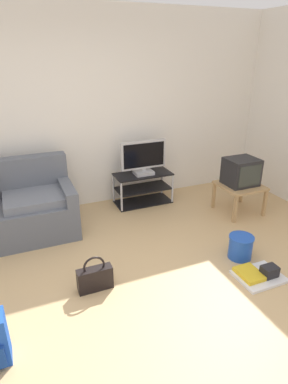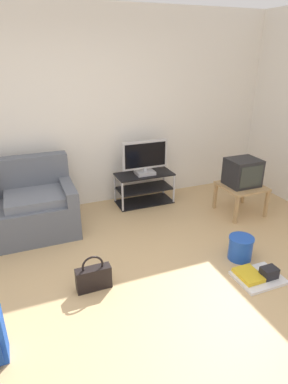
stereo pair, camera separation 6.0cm
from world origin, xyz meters
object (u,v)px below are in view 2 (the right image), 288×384
object	(u,v)px
floor_tray	(258,276)
handbag	(94,277)
side_table	(241,189)
tv_stand	(144,188)
crt_tv	(243,172)
cleaning_bucket	(241,247)
flat_tv	(145,158)

from	to	relation	value
floor_tray	handbag	bearing A→B (deg)	163.03
side_table	floor_tray	size ratio (longest dim) A/B	1.21
tv_stand	side_table	xyz separation A→B (m)	(1.13, -0.81, 0.13)
crt_tv	cleaning_bucket	size ratio (longest dim) A/B	1.56
floor_tray	cleaning_bucket	bearing A→B (deg)	82.19
cleaning_bucket	handbag	bearing A→B (deg)	176.28
tv_stand	side_table	world-z (taller)	tv_stand
tv_stand	crt_tv	world-z (taller)	crt_tv
flat_tv	crt_tv	distance (m)	1.37
side_table	crt_tv	xyz separation A→B (m)	(0.00, 0.02, 0.24)
flat_tv	floor_tray	distance (m)	2.24
tv_stand	cleaning_bucket	world-z (taller)	tv_stand
tv_stand	crt_tv	bearing A→B (deg)	-35.26
tv_stand	side_table	size ratio (longest dim) A/B	1.50
flat_tv	handbag	bearing A→B (deg)	-126.06
flat_tv	cleaning_bucket	xyz separation A→B (m)	(0.43, -1.73, -0.57)
tv_stand	floor_tray	xyz separation A→B (m)	(0.38, -2.13, -0.19)
tv_stand	handbag	xyz separation A→B (m)	(-1.19, -1.65, -0.10)
cleaning_bucket	floor_tray	size ratio (longest dim) A/B	0.59
crt_tv	flat_tv	bearing A→B (deg)	145.50
tv_stand	floor_tray	bearing A→B (deg)	-79.81
tv_stand	cleaning_bucket	xyz separation A→B (m)	(0.43, -1.76, -0.09)
handbag	cleaning_bucket	size ratio (longest dim) A/B	1.35
handbag	floor_tray	bearing A→B (deg)	-16.97
tv_stand	floor_tray	size ratio (longest dim) A/B	1.82
side_table	crt_tv	world-z (taller)	crt_tv
side_table	handbag	xyz separation A→B (m)	(-2.31, -0.84, -0.23)
side_table	cleaning_bucket	bearing A→B (deg)	-126.40
side_table	tv_stand	bearing A→B (deg)	144.19
floor_tray	side_table	bearing A→B (deg)	60.45
crt_tv	cleaning_bucket	xyz separation A→B (m)	(-0.69, -0.96, -0.46)
crt_tv	handbag	xyz separation A→B (m)	(-2.31, -0.85, -0.47)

